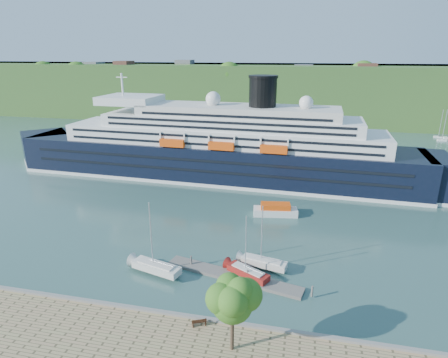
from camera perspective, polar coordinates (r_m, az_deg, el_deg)
ground at (r=46.50m, az=-6.95°, el=-20.76°), size 400.00×400.00×0.00m
far_hillside at (r=179.87m, az=8.56°, el=13.04°), size 400.00×50.00×24.00m
quay_coping at (r=45.63m, az=-7.09°, el=-19.80°), size 220.00×0.50×0.30m
cruise_ship at (r=89.95m, az=-1.62°, el=7.81°), size 110.52×19.95×24.71m
park_bench at (r=43.93m, az=-3.83°, el=-20.81°), size 1.81×1.31×1.07m
promenade_tree at (r=38.66m, az=1.28°, el=-19.50°), size 5.51×5.51×9.12m
floating_pontoon at (r=53.28m, az=1.34°, el=-14.55°), size 19.67×6.51×0.44m
sailboat_white_near at (r=52.33m, az=-10.51°, el=-9.33°), size 8.22×4.14×10.23m
sailboat_red at (r=51.01m, az=3.77°, el=-10.73°), size 6.90×4.87×8.80m
sailboat_white_far at (r=53.27m, az=6.27°, el=-9.19°), size 7.38×3.38×9.21m
tender_launch at (r=71.92m, az=7.84°, el=-4.60°), size 8.71×4.11×2.31m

